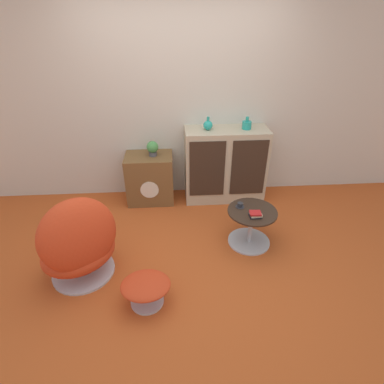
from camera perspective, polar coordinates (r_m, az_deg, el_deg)
ground_plane at (r=3.16m, az=-0.53°, el=-13.54°), size 12.00×12.00×0.00m
wall_back at (r=3.89m, az=-2.09°, el=17.39°), size 6.40×0.06×2.60m
sideboard at (r=3.99m, az=6.30°, el=5.16°), size 1.05×0.44×0.97m
tv_console at (r=4.02m, az=-7.98°, el=2.61°), size 0.61×0.44×0.65m
egg_chair at (r=2.96m, az=-20.74°, el=-9.33°), size 0.93×0.91×0.91m
ottoman at (r=2.73m, az=-8.79°, el=-17.47°), size 0.43×0.37×0.25m
coffee_table at (r=3.33m, az=11.10°, el=-6.35°), size 0.52×0.52×0.42m
vase_leftmost at (r=3.75m, az=3.06°, el=12.62°), size 0.11×0.11×0.16m
vase_inner_left at (r=3.84m, az=10.39°, el=12.49°), size 0.12×0.12×0.15m
potted_plant at (r=3.83m, az=-7.53°, el=8.32°), size 0.15×0.15×0.19m
teacup at (r=3.25m, az=9.14°, el=-2.51°), size 0.10×0.10×0.05m
book_stack at (r=3.12m, az=11.99°, el=-4.19°), size 0.13×0.11×0.06m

